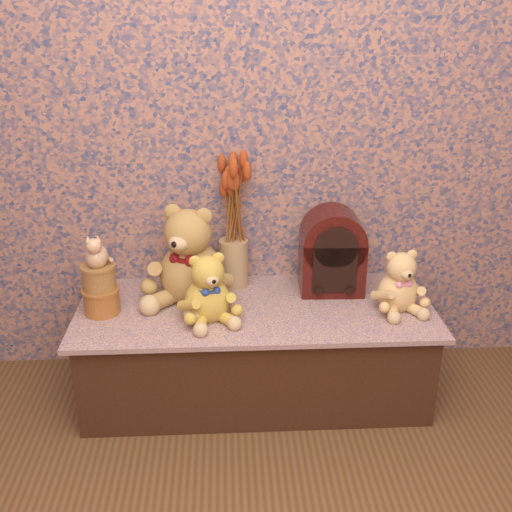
{
  "coord_description": "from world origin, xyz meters",
  "views": [
    {
      "loc": [
        -0.11,
        -0.96,
        1.54
      ],
      "look_at": [
        0.0,
        1.16,
        0.65
      ],
      "focal_mm": 42.86,
      "sensor_mm": 36.0,
      "label": 1
    }
  ],
  "objects_px": {
    "cathedral_radio": "(332,250)",
    "biscuit_tin_lower": "(102,301)",
    "cat_figurine": "(96,249)",
    "teddy_medium": "(207,284)",
    "teddy_large": "(191,250)",
    "teddy_small": "(399,277)",
    "ceramic_vase": "(234,263)"
  },
  "relations": [
    {
      "from": "cathedral_radio",
      "to": "biscuit_tin_lower",
      "type": "height_order",
      "value": "cathedral_radio"
    },
    {
      "from": "cat_figurine",
      "to": "biscuit_tin_lower",
      "type": "bearing_deg",
      "value": 0.0
    },
    {
      "from": "teddy_medium",
      "to": "teddy_large",
      "type": "bearing_deg",
      "value": 92.53
    },
    {
      "from": "cathedral_radio",
      "to": "teddy_small",
      "type": "bearing_deg",
      "value": -35.64
    },
    {
      "from": "teddy_medium",
      "to": "ceramic_vase",
      "type": "relative_size",
      "value": 1.42
    },
    {
      "from": "teddy_large",
      "to": "teddy_small",
      "type": "relative_size",
      "value": 1.61
    },
    {
      "from": "teddy_small",
      "to": "ceramic_vase",
      "type": "xyz_separation_m",
      "value": [
        -0.64,
        0.25,
        -0.03
      ]
    },
    {
      "from": "teddy_medium",
      "to": "cathedral_radio",
      "type": "xyz_separation_m",
      "value": [
        0.51,
        0.22,
        0.03
      ]
    },
    {
      "from": "teddy_small",
      "to": "biscuit_tin_lower",
      "type": "relative_size",
      "value": 1.93
    },
    {
      "from": "cathedral_radio",
      "to": "cat_figurine",
      "type": "bearing_deg",
      "value": -168.68
    },
    {
      "from": "teddy_large",
      "to": "cathedral_radio",
      "type": "xyz_separation_m",
      "value": [
        0.58,
        0.05,
        -0.04
      ]
    },
    {
      "from": "biscuit_tin_lower",
      "to": "cat_figurine",
      "type": "xyz_separation_m",
      "value": [
        0.0,
        0.0,
        0.22
      ]
    },
    {
      "from": "teddy_medium",
      "to": "teddy_small",
      "type": "height_order",
      "value": "teddy_medium"
    },
    {
      "from": "teddy_medium",
      "to": "cathedral_radio",
      "type": "distance_m",
      "value": 0.56
    },
    {
      "from": "teddy_small",
      "to": "cat_figurine",
      "type": "xyz_separation_m",
      "value": [
        -1.16,
        0.02,
        0.13
      ]
    },
    {
      "from": "teddy_medium",
      "to": "cathedral_radio",
      "type": "bearing_deg",
      "value": 4.85
    },
    {
      "from": "teddy_small",
      "to": "ceramic_vase",
      "type": "relative_size",
      "value": 1.31
    },
    {
      "from": "teddy_large",
      "to": "ceramic_vase",
      "type": "height_order",
      "value": "teddy_large"
    },
    {
      "from": "teddy_small",
      "to": "cathedral_radio",
      "type": "relative_size",
      "value": 0.75
    },
    {
      "from": "ceramic_vase",
      "to": "biscuit_tin_lower",
      "type": "bearing_deg",
      "value": -156.49
    },
    {
      "from": "teddy_medium",
      "to": "teddy_small",
      "type": "distance_m",
      "value": 0.75
    },
    {
      "from": "cathedral_radio",
      "to": "ceramic_vase",
      "type": "relative_size",
      "value": 1.76
    },
    {
      "from": "biscuit_tin_lower",
      "to": "teddy_large",
      "type": "bearing_deg",
      "value": 16.44
    },
    {
      "from": "cathedral_radio",
      "to": "cat_figurine",
      "type": "height_order",
      "value": "cathedral_radio"
    },
    {
      "from": "teddy_medium",
      "to": "cat_figurine",
      "type": "height_order",
      "value": "cat_figurine"
    },
    {
      "from": "teddy_medium",
      "to": "cat_figurine",
      "type": "xyz_separation_m",
      "value": [
        -0.41,
        0.07,
        0.12
      ]
    },
    {
      "from": "teddy_small",
      "to": "cat_figurine",
      "type": "relative_size",
      "value": 1.93
    },
    {
      "from": "cathedral_radio",
      "to": "cat_figurine",
      "type": "relative_size",
      "value": 2.58
    },
    {
      "from": "teddy_medium",
      "to": "cat_figurine",
      "type": "distance_m",
      "value": 0.44
    },
    {
      "from": "ceramic_vase",
      "to": "cathedral_radio",
      "type": "bearing_deg",
      "value": -9.76
    },
    {
      "from": "teddy_large",
      "to": "teddy_medium",
      "type": "xyz_separation_m",
      "value": [
        0.07,
        -0.17,
        -0.07
      ]
    },
    {
      "from": "teddy_medium",
      "to": "teddy_small",
      "type": "xyz_separation_m",
      "value": [
        0.75,
        0.04,
        -0.01
      ]
    }
  ]
}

